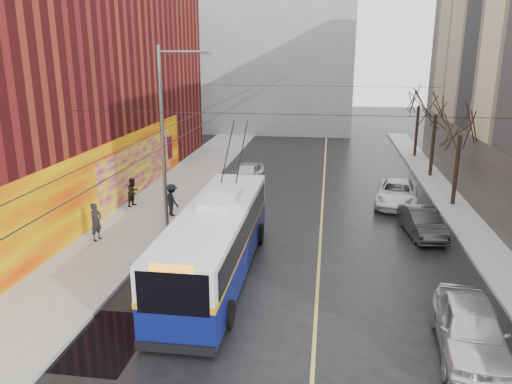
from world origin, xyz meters
The scene contains 21 objects.
ground centered at (0.00, 0.00, 0.00)m, with size 140.00×140.00×0.00m, color black.
sidewalk_left centered at (-8.00, 12.00, 0.07)m, with size 4.00×60.00×0.15m, color gray.
sidewalk_right centered at (9.00, 12.00, 0.07)m, with size 2.00×60.00×0.15m, color gray.
lane_line centered at (1.50, 14.00, 0.00)m, with size 0.12×50.00×0.01m, color #BFB74C.
building_left centered at (-15.99, 13.99, 6.99)m, with size 12.11×36.00×14.00m.
building_far centered at (-6.00, 44.99, 9.02)m, with size 20.50×12.10×18.00m.
streetlight_pole centered at (-6.14, 10.00, 4.85)m, with size 2.65×0.60×9.00m.
catenary_wires centered at (-2.54, 14.77, 6.25)m, with size 18.00×60.00×0.22m.
tree_near centered at (9.00, 16.00, 4.98)m, with size 3.20×3.20×6.40m.
tree_mid centered at (9.00, 23.00, 5.25)m, with size 3.20×3.20×6.68m.
tree_far centered at (9.00, 30.00, 5.14)m, with size 3.20×3.20×6.57m.
puddle centered at (-4.99, -0.21, 0.00)m, with size 2.32×3.57×0.01m, color black.
pigeons_flying centered at (-2.11, 10.48, 7.20)m, with size 2.88×2.70×1.78m.
trolleybus centered at (-2.55, 4.92, 1.52)m, with size 2.75×11.62×5.48m.
parked_car_a centered at (6.08, 0.79, 0.80)m, with size 1.89×4.70×1.60m, color silver.
parked_car_b centered at (6.39, 10.85, 0.67)m, with size 1.42×4.08×1.34m, color #27272A.
parked_car_c centered at (5.81, 15.89, 0.70)m, with size 2.31×5.01×1.39m, color silver.
following_car centered at (-3.64, 19.01, 0.75)m, with size 1.78×4.42×1.51m, color #BAB9BE.
pedestrian_a centered at (-8.89, 7.57, 1.05)m, with size 0.66×0.43×1.81m, color black.
pedestrian_b centered at (-9.21, 12.94, 0.97)m, with size 0.80×0.62×1.64m, color black.
pedestrian_c centered at (-6.50, 11.58, 1.03)m, with size 1.14×0.65×1.76m, color black.
Camera 1 is at (1.67, -13.10, 8.74)m, focal length 35.00 mm.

